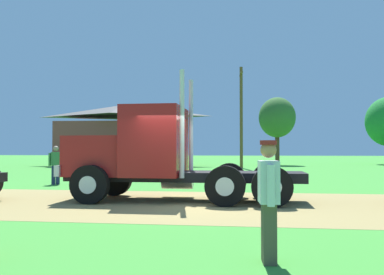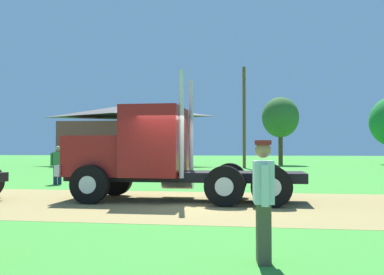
# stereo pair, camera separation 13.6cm
# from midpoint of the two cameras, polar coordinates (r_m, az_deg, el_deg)

# --- Properties ---
(ground_plane) EXTENTS (200.00, 200.00, 0.00)m
(ground_plane) POSITION_cam_midpoint_polar(r_m,az_deg,el_deg) (12.12, -1.47, -8.97)
(ground_plane) COLOR #3C8D31
(dirt_track) EXTENTS (120.00, 6.76, 0.01)m
(dirt_track) POSITION_cam_midpoint_polar(r_m,az_deg,el_deg) (12.12, -1.47, -8.95)
(dirt_track) COLOR olive
(dirt_track) RESTS_ON ground_plane
(truck_foreground_white) EXTENTS (7.21, 2.64, 3.81)m
(truck_foreground_white) POSITION_cam_midpoint_polar(r_m,az_deg,el_deg) (12.92, -5.68, -2.56)
(truck_foreground_white) COLOR black
(truck_foreground_white) RESTS_ON ground_plane
(visitor_walking_mid) EXTENTS (0.29, 0.61, 1.67)m
(visitor_walking_mid) POSITION_cam_midpoint_polar(r_m,az_deg,el_deg) (5.88, 9.69, -7.86)
(visitor_walking_mid) COLOR silver
(visitor_walking_mid) RESTS_ON ground_plane
(visitor_far_side) EXTENTS (0.55, 0.43, 1.71)m
(visitor_far_side) POSITION_cam_midpoint_polar(r_m,az_deg,el_deg) (19.65, -18.18, -3.39)
(visitor_far_side) COLOR #33723F
(visitor_far_side) RESTS_ON ground_plane
(shed_building) EXTENTS (12.40, 6.89, 5.89)m
(shed_building) POSITION_cam_midpoint_polar(r_m,az_deg,el_deg) (41.16, -9.35, 0.15)
(shed_building) COLOR brown
(shed_building) RESTS_ON ground_plane
(utility_pole_near) EXTENTS (0.34, 2.20, 8.56)m
(utility_pole_near) POSITION_cam_midpoint_polar(r_m,az_deg,el_deg) (35.78, 6.59, 3.14)
(utility_pole_near) COLOR brown
(utility_pole_near) RESTS_ON ground_plane
(tree_left) EXTENTS (3.46, 3.46, 6.98)m
(tree_left) POSITION_cam_midpoint_polar(r_m,az_deg,el_deg) (54.53, -5.96, 2.01)
(tree_left) COLOR #513823
(tree_left) RESTS_ON ground_plane
(tree_mid) EXTENTS (3.70, 3.70, 6.86)m
(tree_mid) POSITION_cam_midpoint_polar(r_m,az_deg,el_deg) (43.48, 11.38, 2.64)
(tree_mid) COLOR #513823
(tree_mid) RESTS_ON ground_plane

